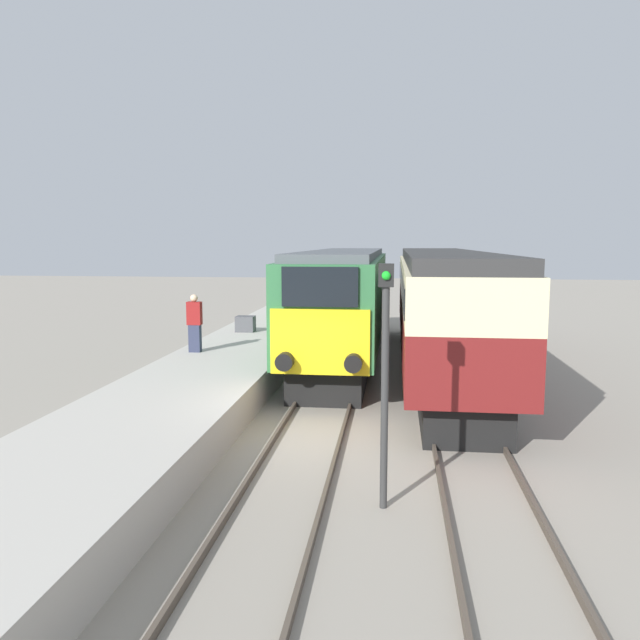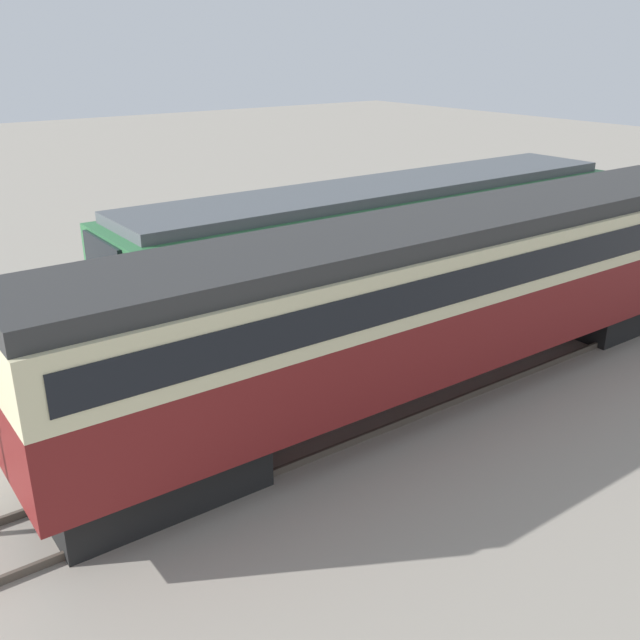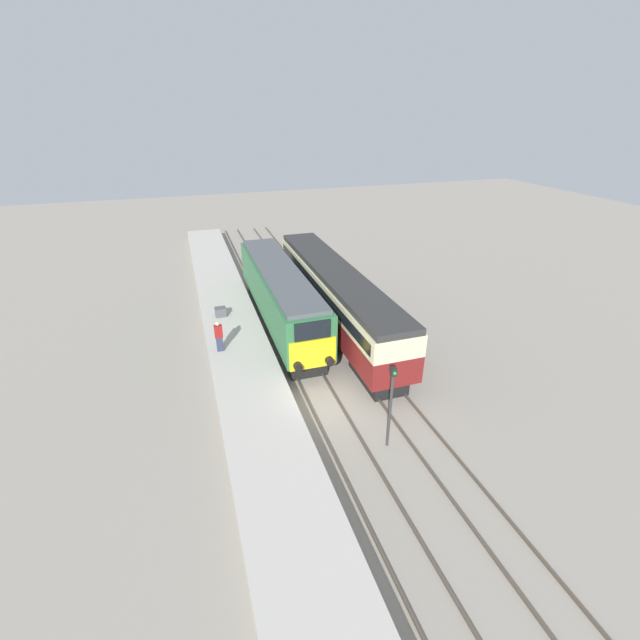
{
  "view_description": "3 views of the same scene",
  "coord_description": "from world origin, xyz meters",
  "px_view_note": "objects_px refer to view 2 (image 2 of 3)",
  "views": [
    {
      "loc": [
        1.85,
        -13.19,
        4.3
      ],
      "look_at": [
        0.0,
        1.99,
        2.37
      ],
      "focal_mm": 35.0,
      "sensor_mm": 36.0,
      "label": 1
    },
    {
      "loc": [
        13.4,
        -2.54,
        7.31
      ],
      "look_at": [
        1.7,
        5.99,
        1.6
      ],
      "focal_mm": 40.0,
      "sensor_mm": 36.0,
      "label": 2
    },
    {
      "loc": [
        -5.45,
        -16.08,
        13.14
      ],
      "look_at": [
        1.7,
        5.99,
        1.6
      ],
      "focal_mm": 24.0,
      "sensor_mm": 36.0,
      "label": 3
    }
  ],
  "objects_px": {
    "locomotive": "(383,251)",
    "person_on_platform": "(177,254)",
    "luggage_crate": "(319,253)",
    "passenger_carriage": "(444,288)"
  },
  "relations": [
    {
      "from": "locomotive",
      "to": "person_on_platform",
      "type": "relative_size",
      "value": 8.3
    },
    {
      "from": "passenger_carriage",
      "to": "person_on_platform",
      "type": "height_order",
      "value": "passenger_carriage"
    },
    {
      "from": "person_on_platform",
      "to": "luggage_crate",
      "type": "height_order",
      "value": "person_on_platform"
    },
    {
      "from": "locomotive",
      "to": "luggage_crate",
      "type": "relative_size",
      "value": 21.5
    },
    {
      "from": "locomotive",
      "to": "person_on_platform",
      "type": "bearing_deg",
      "value": -139.14
    },
    {
      "from": "locomotive",
      "to": "passenger_carriage",
      "type": "bearing_deg",
      "value": -20.39
    },
    {
      "from": "locomotive",
      "to": "passenger_carriage",
      "type": "distance_m",
      "value": 3.63
    },
    {
      "from": "locomotive",
      "to": "luggage_crate",
      "type": "xyz_separation_m",
      "value": [
        -3.86,
        0.73,
        -1.08
      ]
    },
    {
      "from": "person_on_platform",
      "to": "luggage_crate",
      "type": "xyz_separation_m",
      "value": [
        0.51,
        4.51,
        -0.61
      ]
    },
    {
      "from": "locomotive",
      "to": "passenger_carriage",
      "type": "height_order",
      "value": "locomotive"
    }
  ]
}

